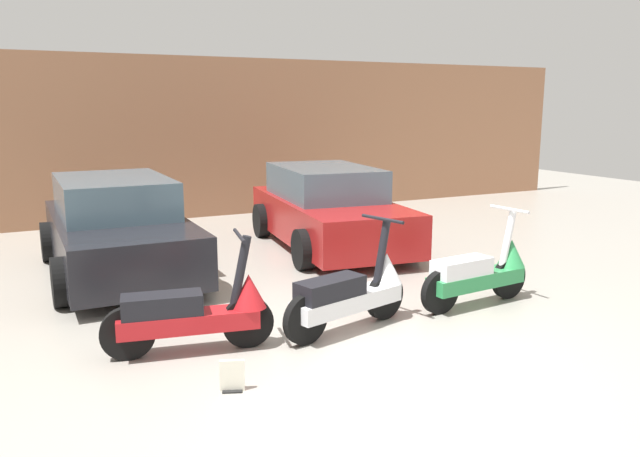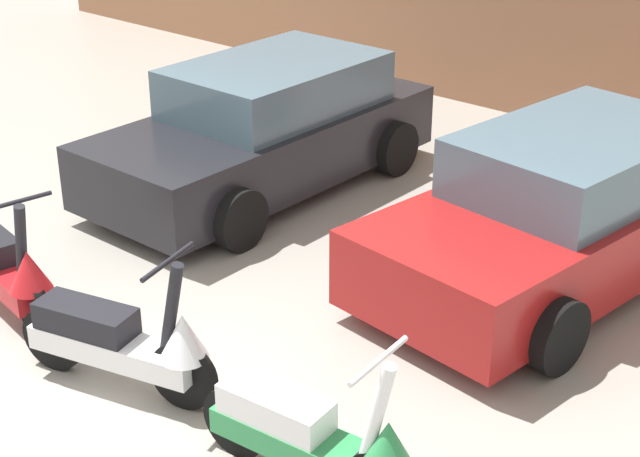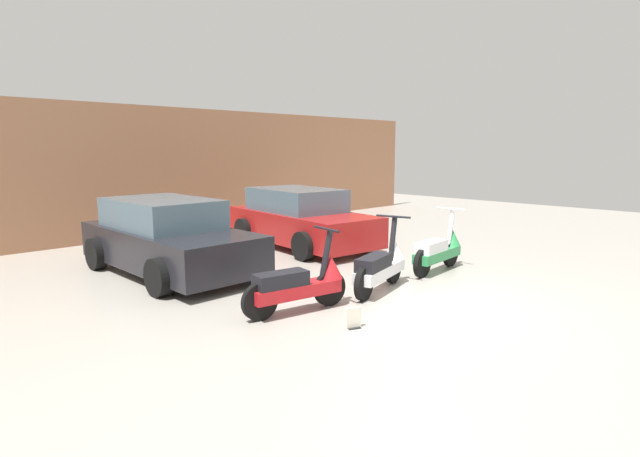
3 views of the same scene
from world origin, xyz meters
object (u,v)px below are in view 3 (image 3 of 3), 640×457
at_px(scooter_front_left, 301,283).
at_px(placard_near_left_scooter, 353,319).
at_px(scooter_front_right, 382,265).
at_px(scooter_front_center, 439,249).
at_px(car_rear_left, 168,238).
at_px(car_rear_center, 301,219).

distance_m(scooter_front_left, placard_near_left_scooter, 0.95).
relative_size(scooter_front_left, scooter_front_right, 1.00).
height_order(scooter_front_center, car_rear_left, car_rear_left).
bearing_deg(car_rear_center, scooter_front_center, 10.35).
height_order(scooter_front_left, scooter_front_right, scooter_front_right).
relative_size(scooter_front_right, scooter_front_center, 1.00).
xyz_separation_m(scooter_front_left, placard_near_left_scooter, (0.04, -0.91, -0.28)).
bearing_deg(scooter_front_center, placard_near_left_scooter, -170.68).
bearing_deg(placard_near_left_scooter, scooter_front_center, 14.66).
relative_size(scooter_front_left, car_rear_center, 0.40).
bearing_deg(car_rear_left, scooter_front_right, 28.13).
xyz_separation_m(car_rear_center, placard_near_left_scooter, (-3.06, -4.30, -0.50)).
relative_size(scooter_front_center, placard_near_left_scooter, 6.07).
relative_size(scooter_front_right, car_rear_left, 0.41).
distance_m(scooter_front_right, car_rear_left, 3.81).
relative_size(car_rear_left, car_rear_center, 0.97).
height_order(scooter_front_right, car_rear_center, car_rear_center).
height_order(scooter_front_left, placard_near_left_scooter, scooter_front_left).
height_order(scooter_front_left, car_rear_center, car_rear_center).
relative_size(car_rear_left, placard_near_left_scooter, 14.74).
height_order(scooter_front_left, scooter_front_center, scooter_front_left).
distance_m(scooter_front_left, scooter_front_center, 3.31).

